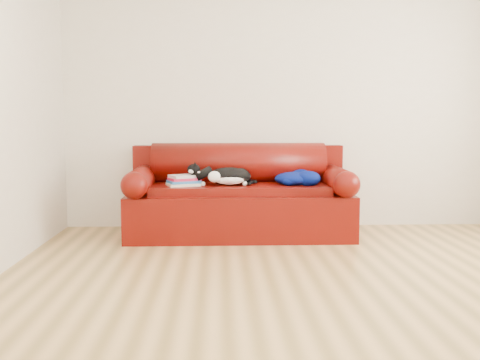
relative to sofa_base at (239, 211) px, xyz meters
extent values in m
plane|color=olive|center=(0.48, -1.49, -0.24)|extent=(4.50, 4.50, 0.00)
cube|color=beige|center=(0.48, 0.51, 1.06)|extent=(4.50, 0.02, 2.60)
cube|color=beige|center=(0.48, -3.49, 1.06)|extent=(4.50, 0.02, 2.60)
cube|color=#430B02|center=(0.00, 0.01, -0.03)|extent=(2.10, 0.90, 0.42)
cube|color=#430B02|center=(0.00, -0.04, 0.21)|extent=(1.66, 0.62, 0.10)
cylinder|color=black|center=(-0.93, -0.32, -0.21)|extent=(0.06, 0.06, 0.05)
cylinder|color=black|center=(0.93, -0.32, -0.21)|extent=(0.06, 0.06, 0.05)
cylinder|color=black|center=(-0.93, 0.34, -0.21)|extent=(0.06, 0.06, 0.05)
cylinder|color=black|center=(0.93, 0.34, -0.21)|extent=(0.06, 0.06, 0.05)
cube|color=#430B02|center=(0.00, 0.37, 0.19)|extent=(2.10, 0.18, 0.85)
cylinder|color=#430B02|center=(0.00, 0.26, 0.44)|extent=(1.70, 0.40, 0.40)
cylinder|color=#430B02|center=(-0.93, 0.01, 0.30)|extent=(0.24, 0.88, 0.24)
sphere|color=#430B02|center=(-0.93, -0.43, 0.30)|extent=(0.24, 0.24, 0.24)
cylinder|color=#430B02|center=(0.93, 0.01, 0.30)|extent=(0.24, 0.88, 0.24)
sphere|color=#430B02|center=(0.93, -0.43, 0.30)|extent=(0.24, 0.24, 0.24)
cube|color=beige|center=(-0.52, -0.12, 0.28)|extent=(0.34, 0.29, 0.02)
cube|color=white|center=(-0.52, -0.12, 0.28)|extent=(0.32, 0.28, 0.02)
cube|color=blue|center=(-0.52, -0.12, 0.30)|extent=(0.33, 0.30, 0.02)
cube|color=white|center=(-0.52, -0.12, 0.30)|extent=(0.32, 0.28, 0.02)
cube|color=#C7163F|center=(-0.52, -0.12, 0.33)|extent=(0.33, 0.30, 0.02)
cube|color=white|center=(-0.52, -0.12, 0.33)|extent=(0.31, 0.28, 0.02)
cube|color=#B3B6BA|center=(-0.52, -0.12, 0.35)|extent=(0.32, 0.30, 0.02)
cube|color=white|center=(-0.52, -0.12, 0.35)|extent=(0.31, 0.28, 0.02)
ellipsoid|color=black|center=(-0.10, -0.11, 0.35)|extent=(0.46, 0.36, 0.17)
ellipsoid|color=white|center=(-0.10, -0.16, 0.32)|extent=(0.31, 0.23, 0.11)
ellipsoid|color=white|center=(-0.24, -0.19, 0.35)|extent=(0.15, 0.14, 0.10)
ellipsoid|color=black|center=(0.01, -0.05, 0.33)|extent=(0.22, 0.22, 0.14)
ellipsoid|color=black|center=(-0.34, -0.21, 0.40)|extent=(0.15, 0.15, 0.10)
ellipsoid|color=white|center=(-0.36, -0.24, 0.39)|extent=(0.07, 0.07, 0.04)
sphere|color=#BF7272|center=(-0.38, -0.25, 0.39)|extent=(0.01, 0.01, 0.01)
cone|color=black|center=(-0.32, -0.23, 0.45)|extent=(0.06, 0.05, 0.05)
cone|color=black|center=(-0.34, -0.18, 0.45)|extent=(0.06, 0.05, 0.05)
cylinder|color=black|center=(0.10, -0.04, 0.29)|extent=(0.13, 0.12, 0.04)
sphere|color=white|center=(-0.26, -0.22, 0.28)|extent=(0.04, 0.04, 0.04)
sphere|color=white|center=(0.04, -0.15, 0.28)|extent=(0.04, 0.04, 0.04)
ellipsoid|color=#020F46|center=(0.52, -0.06, 0.32)|extent=(0.46, 0.44, 0.12)
ellipsoid|color=#020F46|center=(0.63, -0.15, 0.33)|extent=(0.28, 0.26, 0.14)
ellipsoid|color=#020F46|center=(0.45, 0.03, 0.31)|extent=(0.30, 0.32, 0.09)
ellipsoid|color=#020F46|center=(0.59, 0.03, 0.33)|extent=(0.23, 0.20, 0.14)
ellipsoid|color=#020F46|center=(0.46, -0.14, 0.31)|extent=(0.19, 0.20, 0.09)
ellipsoid|color=white|center=(0.56, -0.15, 0.34)|extent=(0.18, 0.11, 0.04)
camera|label=1|loc=(-0.19, -5.30, 0.87)|focal=42.00mm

